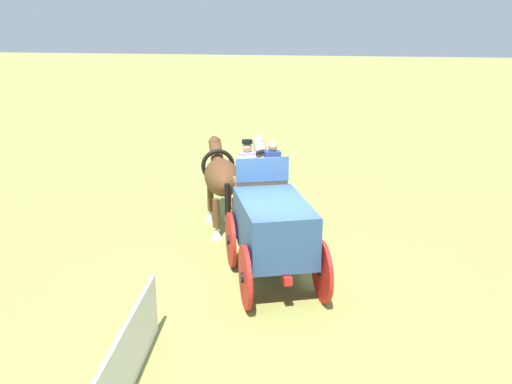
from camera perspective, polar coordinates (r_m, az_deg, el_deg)
name	(u,v)px	position (r m, az deg, el deg)	size (l,w,h in m)	color
ground_plane	(273,281)	(12.02, 1.77, -9.30)	(220.00, 220.00, 0.00)	olive
show_wagon	(272,225)	(11.68, 1.65, -3.48)	(5.35, 3.07, 2.84)	#2D4C7A
draft_horse_near	(221,178)	(14.76, -3.63, 1.46)	(2.89, 1.75, 2.29)	brown
draft_horse_off	(268,177)	(14.99, 1.31, 1.57)	(2.86, 1.72, 2.25)	#9E998E
sponsor_banner	(130,353)	(8.81, -12.95, -16.02)	(3.20, 0.06, 1.10)	silver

